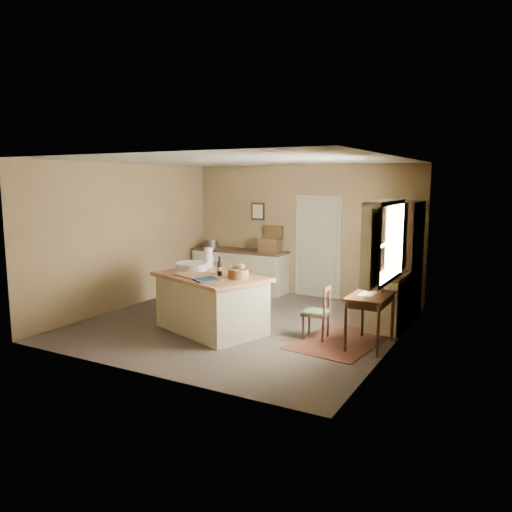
{
  "coord_description": "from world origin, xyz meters",
  "views": [
    {
      "loc": [
        4.11,
        -7.01,
        2.37
      ],
      "look_at": [
        0.21,
        0.1,
        1.15
      ],
      "focal_mm": 35.0,
      "sensor_mm": 36.0,
      "label": 1
    }
  ],
  "objects_px": {
    "right_cabinet": "(388,301)",
    "writing_desk": "(370,301)",
    "sideboard": "(240,269)",
    "shelving_unit": "(411,260)",
    "work_island": "(211,301)",
    "desk_chair": "(316,313)"
  },
  "relations": [
    {
      "from": "work_island",
      "to": "writing_desk",
      "type": "relative_size",
      "value": 2.34
    },
    {
      "from": "writing_desk",
      "to": "right_cabinet",
      "type": "relative_size",
      "value": 0.89
    },
    {
      "from": "shelving_unit",
      "to": "writing_desk",
      "type": "bearing_deg",
      "value": -94.6
    },
    {
      "from": "sideboard",
      "to": "shelving_unit",
      "type": "height_order",
      "value": "shelving_unit"
    },
    {
      "from": "work_island",
      "to": "sideboard",
      "type": "height_order",
      "value": "work_island"
    },
    {
      "from": "right_cabinet",
      "to": "sideboard",
      "type": "bearing_deg",
      "value": 159.86
    },
    {
      "from": "sideboard",
      "to": "writing_desk",
      "type": "height_order",
      "value": "sideboard"
    },
    {
      "from": "sideboard",
      "to": "shelving_unit",
      "type": "xyz_separation_m",
      "value": [
        3.69,
        -0.42,
        0.53
      ]
    },
    {
      "from": "work_island",
      "to": "sideboard",
      "type": "xyz_separation_m",
      "value": [
        -1.1,
        2.77,
        -0.0
      ]
    },
    {
      "from": "right_cabinet",
      "to": "writing_desk",
      "type": "bearing_deg",
      "value": -89.99
    },
    {
      "from": "sideboard",
      "to": "desk_chair",
      "type": "relative_size",
      "value": 2.71
    },
    {
      "from": "work_island",
      "to": "shelving_unit",
      "type": "xyz_separation_m",
      "value": [
        2.59,
        2.35,
        0.53
      ]
    },
    {
      "from": "sideboard",
      "to": "desk_chair",
      "type": "xyz_separation_m",
      "value": [
        2.73,
        -2.36,
        -0.08
      ]
    },
    {
      "from": "writing_desk",
      "to": "right_cabinet",
      "type": "distance_m",
      "value": 1.04
    },
    {
      "from": "sideboard",
      "to": "right_cabinet",
      "type": "bearing_deg",
      "value": -20.14
    },
    {
      "from": "desk_chair",
      "to": "shelving_unit",
      "type": "distance_m",
      "value": 2.26
    },
    {
      "from": "sideboard",
      "to": "writing_desk",
      "type": "bearing_deg",
      "value": -33.26
    },
    {
      "from": "work_island",
      "to": "shelving_unit",
      "type": "relative_size",
      "value": 1.02
    },
    {
      "from": "writing_desk",
      "to": "right_cabinet",
      "type": "bearing_deg",
      "value": 90.01
    },
    {
      "from": "work_island",
      "to": "desk_chair",
      "type": "distance_m",
      "value": 1.68
    },
    {
      "from": "desk_chair",
      "to": "right_cabinet",
      "type": "relative_size",
      "value": 0.8
    },
    {
      "from": "work_island",
      "to": "shelving_unit",
      "type": "distance_m",
      "value": 3.54
    }
  ]
}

